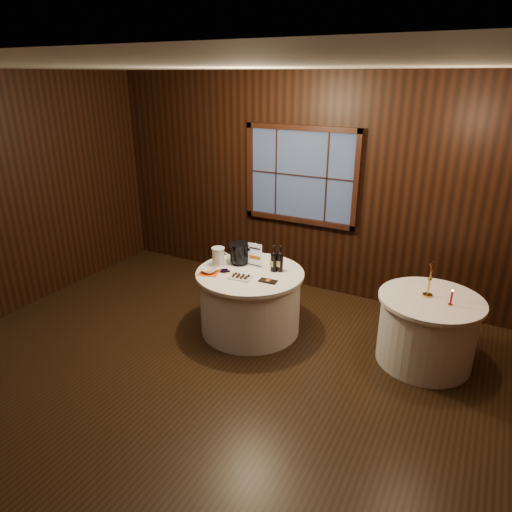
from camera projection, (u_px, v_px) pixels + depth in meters
The scene contains 16 objects.
ground at pixel (205, 372), 4.84m from camera, with size 6.00×6.00×0.00m, color black.
back_wall at pixel (301, 183), 6.31m from camera, with size 6.00×0.10×3.00m.
main_table at pixel (250, 301), 5.52m from camera, with size 1.28×1.28×0.77m.
side_table at pixel (427, 330), 4.89m from camera, with size 1.08×1.08×0.77m.
sign_stand at pixel (255, 258), 5.50m from camera, with size 0.19×0.09×0.30m.
port_bottle_left at pixel (274, 260), 5.35m from camera, with size 0.08×0.09×0.32m.
port_bottle_right at pixel (280, 260), 5.35m from camera, with size 0.08×0.08×0.32m.
ice_bucket at pixel (239, 253), 5.57m from camera, with size 0.26×0.26×0.26m.
chocolate_plate at pixel (240, 277), 5.21m from camera, with size 0.28×0.20×0.04m.
chocolate_box at pixel (268, 281), 5.12m from camera, with size 0.20×0.10×0.02m, color black.
grape_bunch at pixel (224, 271), 5.35m from camera, with size 0.19×0.11×0.04m.
glass_pitcher at pixel (218, 257), 5.52m from camera, with size 0.21×0.16×0.23m.
orange_napkin at pixel (209, 273), 5.36m from camera, with size 0.23×0.23×0.00m, color #EE4C14.
cracker_bowl at pixel (209, 271), 5.35m from camera, with size 0.17×0.17×0.04m, color silver.
brass_candlestick at pixel (429, 284), 4.75m from camera, with size 0.11×0.11×0.37m.
red_candle at pixel (451, 299), 4.58m from camera, with size 0.05×0.05×0.18m.
Camera 1 is at (2.38, -3.31, 2.94)m, focal length 32.00 mm.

